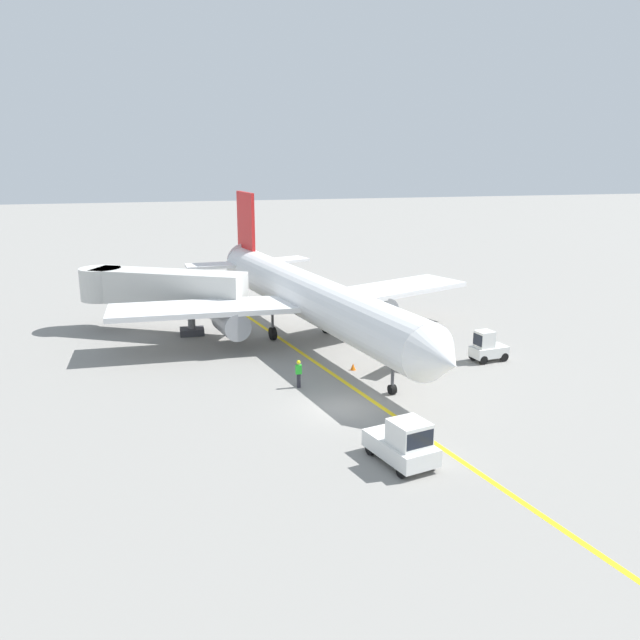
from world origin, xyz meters
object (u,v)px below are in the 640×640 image
Objects in this scene: ground_crew_marshaller at (299,373)px; airliner at (308,296)px; jet_bridge at (152,287)px; safety_cone_nose_left at (353,367)px; belt_loader_forward_hold at (413,353)px; pushback_tug at (403,443)px; safety_cone_nose_right at (477,333)px; baggage_tug_near_wing at (487,348)px.

airliner is at bearing 74.88° from ground_crew_marshaller.
jet_bridge is 17.86m from safety_cone_nose_left.
belt_loader_forward_hold is 2.74× the size of ground_crew_marshaller.
airliner is 7.93m from safety_cone_nose_left.
jet_bridge is at bearing 135.56° from safety_cone_nose_left.
safety_cone_nose_right is (12.82, 18.88, -0.77)m from pushback_tug.
ground_crew_marshaller is 3.86× the size of safety_cone_nose_right.
safety_cone_nose_left is at bearing -176.17° from belt_loader_forward_hold.
airliner is at bearing 101.69° from safety_cone_nose_left.
pushback_tug is (11.15, -25.46, -2.55)m from jet_bridge.
ground_crew_marshaller is at bearing 103.83° from pushback_tug.
airliner reaches higher than baggage_tug_near_wing.
jet_bridge reaches higher than safety_cone_nose_left.
belt_loader_forward_hold is 10.58× the size of safety_cone_nose_left.
jet_bridge is at bearing 150.19° from baggage_tug_near_wing.
baggage_tug_near_wing is 6.33m from safety_cone_nose_right.
ground_crew_marshaller is 4.74m from safety_cone_nose_left.
airliner is 12.21m from jet_bridge.
safety_cone_nose_left is at bearing 30.57° from ground_crew_marshaller.
airliner reaches higher than safety_cone_nose_left.
airliner is at bearing -25.08° from jet_bridge.
jet_bridge reaches higher than pushback_tug.
pushback_tug is at bearing -129.30° from baggage_tug_near_wing.
safety_cone_nose_right is (2.19, 5.89, -0.71)m from baggage_tug_near_wing.
pushback_tug is 9.03× the size of safety_cone_nose_right.
jet_bridge is 4.87× the size of baggage_tug_near_wing.
baggage_tug_near_wing is 1.52× the size of ground_crew_marshaller.
jet_bridge is 28.66× the size of safety_cone_nose_left.
safety_cone_nose_left is (12.53, -12.28, -3.32)m from jet_bridge.
jet_bridge reaches higher than baggage_tug_near_wing.
baggage_tug_near_wing is (10.72, -7.30, -2.49)m from airliner.
safety_cone_nose_right is at bearing 27.58° from ground_crew_marshaller.
airliner is at bearing 90.26° from pushback_tug.
safety_cone_nose_left is at bearing 178.80° from baggage_tug_near_wing.
pushback_tug reaches higher than safety_cone_nose_left.
jet_bridge is 7.42× the size of ground_crew_marshaller.
safety_cone_nose_right is at bearing 26.48° from safety_cone_nose_left.
jet_bridge is 2.71× the size of belt_loader_forward_hold.
ground_crew_marshaller is at bearing -59.94° from jet_bridge.
baggage_tug_near_wing is 5.88× the size of safety_cone_nose_left.
pushback_tug is at bearing -66.36° from jet_bridge.
airliner is 7.54× the size of belt_loader_forward_hold.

